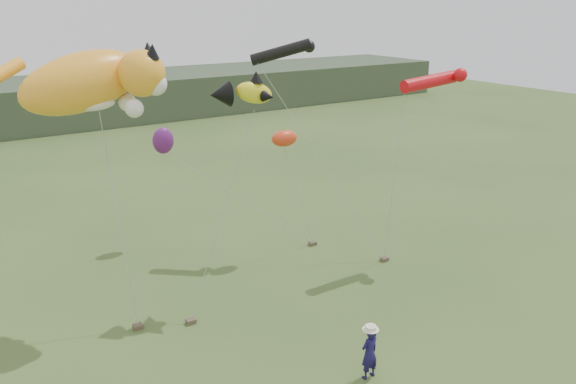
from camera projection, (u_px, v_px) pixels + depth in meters
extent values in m
plane|color=#385123|center=(340.00, 353.00, 18.52)|extent=(120.00, 120.00, 0.00)
cube|color=#2D3D28|center=(49.00, 102.00, 53.59)|extent=(90.00, 12.00, 4.00)
imported|color=#171244|center=(369.00, 353.00, 17.07)|extent=(0.65, 0.45, 1.72)
cube|color=brown|center=(138.00, 327.00, 19.89)|extent=(0.33, 0.26, 0.17)
cube|color=brown|center=(191.00, 321.00, 20.22)|extent=(0.33, 0.26, 0.17)
cube|color=brown|center=(384.00, 259.00, 25.14)|extent=(0.33, 0.26, 0.17)
cube|color=brown|center=(312.00, 243.00, 26.78)|extent=(0.33, 0.26, 0.17)
ellipsoid|color=#FFA425|center=(82.00, 82.00, 18.42)|extent=(4.62, 2.32, 2.72)
sphere|color=#FFA425|center=(142.00, 73.00, 18.54)|extent=(1.56, 1.56, 1.56)
cone|color=black|center=(152.00, 51.00, 18.10)|extent=(0.49, 0.59, 0.59)
cone|color=black|center=(148.00, 49.00, 18.88)|extent=(0.49, 0.56, 0.55)
sphere|color=white|center=(155.00, 84.00, 18.63)|extent=(0.78, 0.78, 0.78)
ellipsoid|color=white|center=(92.00, 104.00, 18.52)|extent=(1.53, 0.76, 0.48)
sphere|color=white|center=(134.00, 108.00, 18.19)|extent=(0.61, 0.61, 0.61)
sphere|color=white|center=(128.00, 103.00, 19.25)|extent=(0.61, 0.61, 0.61)
cylinder|color=#FFA425|center=(2.00, 74.00, 17.69)|extent=(1.62, 1.18, 0.94)
ellipsoid|color=yellow|center=(254.00, 93.00, 20.21)|extent=(1.62, 0.76, 1.08)
cone|color=black|center=(220.00, 95.00, 19.82)|extent=(0.80, 0.98, 0.92)
cone|color=black|center=(256.00, 77.00, 20.09)|extent=(0.51, 0.51, 0.41)
cone|color=black|center=(269.00, 97.00, 20.00)|extent=(0.54, 0.57, 0.41)
cone|color=black|center=(254.00, 93.00, 20.81)|extent=(0.54, 0.57, 0.41)
cylinder|color=black|center=(281.00, 52.00, 24.40)|extent=(2.53, 1.89, 1.18)
sphere|color=black|center=(309.00, 47.00, 24.61)|extent=(0.53, 0.53, 0.53)
cylinder|color=red|center=(430.00, 82.00, 23.37)|extent=(2.93, 0.56, 0.77)
sphere|color=red|center=(460.00, 75.00, 23.60)|extent=(0.58, 0.58, 0.58)
ellipsoid|color=red|center=(284.00, 138.00, 24.46)|extent=(1.23, 0.72, 0.72)
ellipsoid|color=#5C1A66|center=(163.00, 141.00, 25.82)|extent=(1.01, 0.67, 1.23)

